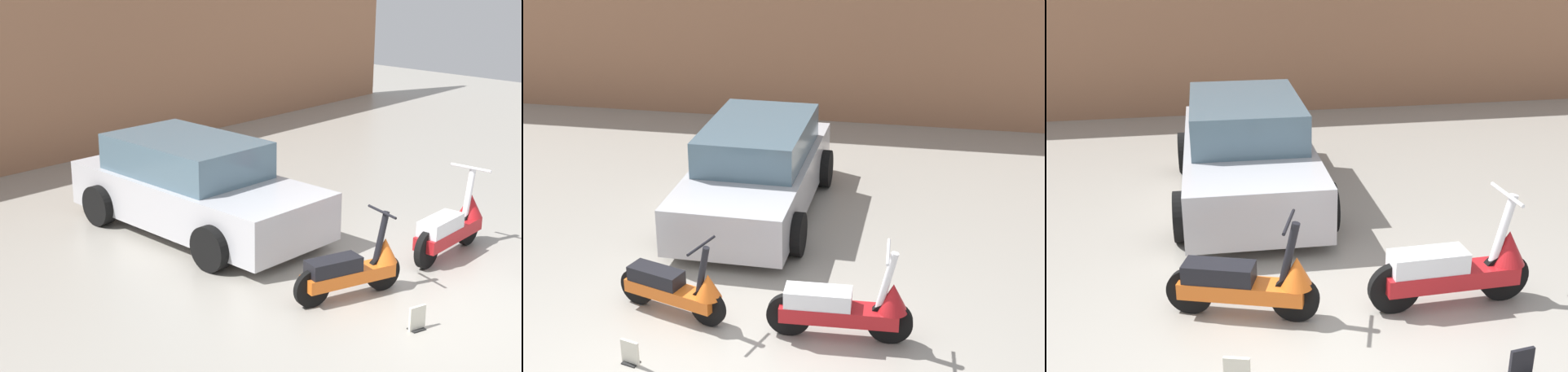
% 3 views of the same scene
% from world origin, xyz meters
% --- Properties ---
extents(wall_back, '(19.60, 0.12, 3.86)m').
position_xyz_m(wall_back, '(0.00, 8.18, 1.93)').
color(wall_back, '#9E6B4C').
rests_on(wall_back, ground_plane).
extents(scooter_front_left, '(1.32, 0.66, 0.95)m').
position_xyz_m(scooter_front_left, '(-0.43, 0.99, 0.34)').
color(scooter_front_left, black).
rests_on(scooter_front_left, ground_plane).
extents(scooter_front_right, '(1.53, 0.55, 1.06)m').
position_xyz_m(scooter_front_right, '(1.43, 0.87, 0.38)').
color(scooter_front_right, black).
rests_on(scooter_front_right, ground_plane).
extents(car_rear_left, '(1.85, 3.74, 1.26)m').
position_xyz_m(car_rear_left, '(-0.18, 3.87, 0.60)').
color(car_rear_left, '#B7B7BC').
rests_on(car_rear_left, ground_plane).
extents(placard_near_right_scooter, '(0.20, 0.14, 0.26)m').
position_xyz_m(placard_near_right_scooter, '(1.51, -0.23, 0.11)').
color(placard_near_right_scooter, black).
rests_on(placard_near_right_scooter, ground_plane).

